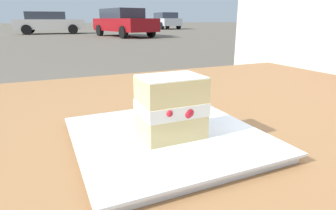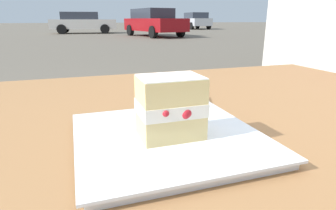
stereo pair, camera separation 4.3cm
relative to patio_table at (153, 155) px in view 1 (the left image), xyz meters
The scene contains 7 objects.
patio_table is the anchor object (origin of this frame).
dessert_plate 0.18m from the patio_table, 101.58° to the right, with size 0.29×0.29×0.02m.
cake_slice 0.22m from the patio_table, 100.64° to the right, with size 0.10×0.08×0.09m.
dessert_fork 0.15m from the patio_table, ahead, with size 0.08×0.16×0.01m.
parked_car_near 15.80m from the patio_table, 74.32° to the left, with size 2.62×4.81×1.49m.
parked_car_far 20.15m from the patio_table, 88.08° to the left, with size 4.42×2.29×1.39m.
parked_car_extra 28.07m from the patio_table, 66.00° to the left, with size 2.01×4.16×1.54m.
Camera 1 is at (-0.20, -0.52, 0.93)m, focal length 30.01 mm.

